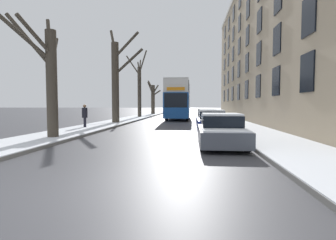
{
  "coord_description": "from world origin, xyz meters",
  "views": [
    {
      "loc": [
        1.73,
        -5.13,
        1.7
      ],
      "look_at": [
        -0.69,
        21.01,
        0.2
      ],
      "focal_mm": 28.0,
      "sensor_mm": 36.0,
      "label": 1
    }
  ],
  "objects_px": {
    "bare_tree_left_1": "(116,79)",
    "pedestrian_left_sidewalk": "(85,116)",
    "parked_car_0": "(221,131)",
    "bare_tree_left_3": "(153,98)",
    "bare_tree_left_2": "(139,88)",
    "double_decker_bus": "(178,98)",
    "parked_car_1": "(211,122)",
    "parked_car_2": "(207,118)",
    "bare_tree_left_0": "(48,75)"
  },
  "relations": [
    {
      "from": "bare_tree_left_1",
      "to": "bare_tree_left_3",
      "type": "xyz_separation_m",
      "value": [
        -0.13,
        22.54,
        -1.07
      ]
    },
    {
      "from": "bare_tree_left_2",
      "to": "pedestrian_left_sidewalk",
      "type": "distance_m",
      "value": 16.96
    },
    {
      "from": "bare_tree_left_0",
      "to": "bare_tree_left_3",
      "type": "xyz_separation_m",
      "value": [
        0.05,
        33.33,
        -0.21
      ]
    },
    {
      "from": "bare_tree_left_2",
      "to": "parked_car_1",
      "type": "height_order",
      "value": "bare_tree_left_2"
    },
    {
      "from": "bare_tree_left_1",
      "to": "double_decker_bus",
      "type": "height_order",
      "value": "bare_tree_left_1"
    },
    {
      "from": "bare_tree_left_1",
      "to": "pedestrian_left_sidewalk",
      "type": "xyz_separation_m",
      "value": [
        -0.8,
        -5.1,
        -3.03
      ]
    },
    {
      "from": "parked_car_0",
      "to": "pedestrian_left_sidewalk",
      "type": "distance_m",
      "value": 11.1
    },
    {
      "from": "double_decker_bus",
      "to": "bare_tree_left_3",
      "type": "bearing_deg",
      "value": 110.07
    },
    {
      "from": "bare_tree_left_3",
      "to": "double_decker_bus",
      "type": "relative_size",
      "value": 0.6
    },
    {
      "from": "bare_tree_left_2",
      "to": "bare_tree_left_3",
      "type": "relative_size",
      "value": 1.43
    },
    {
      "from": "parked_car_1",
      "to": "parked_car_2",
      "type": "xyz_separation_m",
      "value": [
        -0.0,
        5.24,
        -0.02
      ]
    },
    {
      "from": "parked_car_0",
      "to": "parked_car_2",
      "type": "relative_size",
      "value": 0.96
    },
    {
      "from": "bare_tree_left_2",
      "to": "parked_car_2",
      "type": "height_order",
      "value": "bare_tree_left_2"
    },
    {
      "from": "parked_car_0",
      "to": "parked_car_1",
      "type": "height_order",
      "value": "parked_car_1"
    },
    {
      "from": "bare_tree_left_1",
      "to": "bare_tree_left_3",
      "type": "distance_m",
      "value": 22.57
    },
    {
      "from": "parked_car_2",
      "to": "pedestrian_left_sidewalk",
      "type": "distance_m",
      "value": 9.58
    },
    {
      "from": "bare_tree_left_3",
      "to": "parked_car_0",
      "type": "distance_m",
      "value": 35.51
    },
    {
      "from": "bare_tree_left_0",
      "to": "parked_car_0",
      "type": "height_order",
      "value": "bare_tree_left_0"
    },
    {
      "from": "parked_car_0",
      "to": "pedestrian_left_sidewalk",
      "type": "height_order",
      "value": "pedestrian_left_sidewalk"
    },
    {
      "from": "bare_tree_left_0",
      "to": "bare_tree_left_1",
      "type": "xyz_separation_m",
      "value": [
        0.17,
        10.78,
        0.86
      ]
    },
    {
      "from": "double_decker_bus",
      "to": "parked_car_0",
      "type": "distance_m",
      "value": 20.57
    },
    {
      "from": "bare_tree_left_1",
      "to": "parked_car_1",
      "type": "distance_m",
      "value": 10.72
    },
    {
      "from": "parked_car_1",
      "to": "parked_car_2",
      "type": "distance_m",
      "value": 5.24
    },
    {
      "from": "parked_car_2",
      "to": "pedestrian_left_sidewalk",
      "type": "xyz_separation_m",
      "value": [
        -8.72,
        -3.94,
        0.32
      ]
    },
    {
      "from": "parked_car_0",
      "to": "parked_car_1",
      "type": "relative_size",
      "value": 0.96
    },
    {
      "from": "bare_tree_left_2",
      "to": "bare_tree_left_3",
      "type": "distance_m",
      "value": 11.03
    },
    {
      "from": "bare_tree_left_2",
      "to": "bare_tree_left_3",
      "type": "height_order",
      "value": "bare_tree_left_2"
    },
    {
      "from": "parked_car_2",
      "to": "double_decker_bus",
      "type": "bearing_deg",
      "value": 106.72
    },
    {
      "from": "bare_tree_left_0",
      "to": "parked_car_1",
      "type": "bearing_deg",
      "value": 28.39
    },
    {
      "from": "parked_car_1",
      "to": "double_decker_bus",
      "type": "bearing_deg",
      "value": 100.94
    },
    {
      "from": "bare_tree_left_3",
      "to": "parked_car_1",
      "type": "xyz_separation_m",
      "value": [
        8.05,
        -28.95,
        -2.27
      ]
    },
    {
      "from": "bare_tree_left_0",
      "to": "double_decker_bus",
      "type": "distance_m",
      "value": 19.81
    },
    {
      "from": "pedestrian_left_sidewalk",
      "to": "parked_car_0",
      "type": "bearing_deg",
      "value": -152.58
    },
    {
      "from": "bare_tree_left_0",
      "to": "bare_tree_left_3",
      "type": "height_order",
      "value": "bare_tree_left_0"
    },
    {
      "from": "bare_tree_left_1",
      "to": "parked_car_1",
      "type": "bearing_deg",
      "value": -38.98
    },
    {
      "from": "parked_car_0",
      "to": "parked_car_2",
      "type": "bearing_deg",
      "value": 90.0
    },
    {
      "from": "bare_tree_left_2",
      "to": "pedestrian_left_sidewalk",
      "type": "bearing_deg",
      "value": -91.72
    },
    {
      "from": "bare_tree_left_2",
      "to": "double_decker_bus",
      "type": "height_order",
      "value": "bare_tree_left_2"
    },
    {
      "from": "bare_tree_left_2",
      "to": "bare_tree_left_1",
      "type": "bearing_deg",
      "value": -88.5
    },
    {
      "from": "parked_car_0",
      "to": "bare_tree_left_2",
      "type": "bearing_deg",
      "value": 109.25
    },
    {
      "from": "pedestrian_left_sidewalk",
      "to": "bare_tree_left_0",
      "type": "bearing_deg",
      "value": 161.95
    },
    {
      "from": "bare_tree_left_3",
      "to": "parked_car_1",
      "type": "height_order",
      "value": "bare_tree_left_3"
    },
    {
      "from": "parked_car_0",
      "to": "parked_car_1",
      "type": "bearing_deg",
      "value": 90.0
    },
    {
      "from": "bare_tree_left_3",
      "to": "pedestrian_left_sidewalk",
      "type": "relative_size",
      "value": 3.48
    },
    {
      "from": "parked_car_2",
      "to": "pedestrian_left_sidewalk",
      "type": "relative_size",
      "value": 2.44
    },
    {
      "from": "double_decker_bus",
      "to": "parked_car_1",
      "type": "xyz_separation_m",
      "value": [
        2.85,
        -14.72,
        -1.87
      ]
    },
    {
      "from": "bare_tree_left_1",
      "to": "double_decker_bus",
      "type": "relative_size",
      "value": 0.85
    },
    {
      "from": "bare_tree_left_1",
      "to": "pedestrian_left_sidewalk",
      "type": "height_order",
      "value": "bare_tree_left_1"
    },
    {
      "from": "bare_tree_left_2",
      "to": "pedestrian_left_sidewalk",
      "type": "relative_size",
      "value": 4.96
    },
    {
      "from": "parked_car_0",
      "to": "parked_car_2",
      "type": "distance_m",
      "value": 10.8
    }
  ]
}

